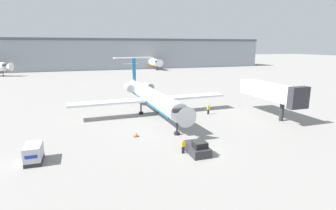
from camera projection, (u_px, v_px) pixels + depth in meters
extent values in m
plane|color=gray|center=(199.00, 154.00, 30.31)|extent=(600.00, 600.00, 0.00)
cube|color=#8C939E|center=(104.00, 55.00, 139.67)|extent=(180.00, 16.00, 14.78)
cube|color=#4C515B|center=(103.00, 40.00, 137.90)|extent=(180.00, 16.80, 1.20)
cylinder|color=silver|center=(153.00, 97.00, 46.30)|extent=(3.64, 24.22, 2.76)
cone|color=silver|center=(183.00, 115.00, 34.28)|extent=(2.84, 2.31, 2.76)
cube|color=black|center=(181.00, 110.00, 34.98)|extent=(2.37, 0.78, 0.44)
cone|color=silver|center=(135.00, 86.00, 58.71)|extent=(2.60, 3.13, 2.49)
cube|color=#0C5999|center=(153.00, 102.00, 46.50)|extent=(3.27, 21.79, 0.20)
cube|color=silver|center=(191.00, 96.00, 50.24)|extent=(13.10, 3.22, 0.36)
cube|color=silver|center=(107.00, 103.00, 44.84)|extent=(13.10, 3.22, 0.36)
cylinder|color=#ADADB7|center=(148.00, 86.00, 56.20)|extent=(1.74, 3.54, 1.61)
cylinder|color=#ADADB7|center=(129.00, 88.00, 54.76)|extent=(1.74, 3.54, 1.61)
cube|color=#0C5999|center=(134.00, 69.00, 58.41)|extent=(0.32, 2.21, 4.91)
cube|color=silver|center=(134.00, 58.00, 57.87)|extent=(8.89, 2.12, 0.20)
cylinder|color=black|center=(177.00, 128.00, 36.72)|extent=(0.24, 0.24, 1.98)
cylinder|color=black|center=(177.00, 133.00, 36.90)|extent=(0.80, 0.80, 0.40)
cylinder|color=black|center=(141.00, 109.00, 47.86)|extent=(0.24, 0.24, 1.98)
cylinder|color=black|center=(141.00, 113.00, 48.04)|extent=(0.80, 0.80, 0.40)
cylinder|color=black|center=(160.00, 107.00, 49.09)|extent=(0.24, 0.24, 1.98)
cylinder|color=black|center=(160.00, 111.00, 49.27)|extent=(0.80, 0.80, 0.40)
cube|color=#2D2D33|center=(197.00, 149.00, 30.53)|extent=(2.10, 3.91, 0.99)
cube|color=black|center=(200.00, 145.00, 29.55)|extent=(1.47, 1.41, 0.70)
cube|color=black|center=(190.00, 145.00, 32.30)|extent=(1.89, 0.30, 0.60)
cube|color=#232326|center=(34.00, 160.00, 28.20)|extent=(1.67, 3.02, 0.45)
cube|color=#B7BCC6|center=(33.00, 151.00, 27.98)|extent=(1.67, 3.02, 1.54)
cube|color=navy|center=(31.00, 157.00, 26.56)|extent=(1.17, 0.04, 0.36)
cube|color=#232838|center=(183.00, 150.00, 30.45)|extent=(0.32, 0.20, 0.84)
cube|color=yellow|center=(183.00, 144.00, 30.29)|extent=(0.40, 0.24, 0.66)
sphere|color=tan|center=(183.00, 140.00, 30.19)|extent=(0.24, 0.24, 0.24)
cube|color=#232838|center=(208.00, 112.00, 47.82)|extent=(0.32, 0.20, 0.90)
cube|color=yellow|center=(208.00, 108.00, 47.64)|extent=(0.40, 0.24, 0.71)
sphere|color=tan|center=(208.00, 105.00, 47.53)|extent=(0.26, 0.26, 0.26)
cube|color=black|center=(136.00, 136.00, 36.18)|extent=(0.64, 0.64, 0.04)
cone|color=orange|center=(136.00, 134.00, 36.11)|extent=(0.46, 0.46, 0.57)
cone|color=white|center=(8.00, 67.00, 105.82)|extent=(3.92, 4.32, 3.53)
cube|color=black|center=(5.00, 65.00, 105.74)|extent=(1.75, 3.05, 0.44)
cylinder|color=black|center=(3.00, 74.00, 106.58)|extent=(0.24, 0.24, 2.20)
cylinder|color=black|center=(3.00, 76.00, 106.78)|extent=(0.80, 0.80, 0.40)
cylinder|color=white|center=(151.00, 62.00, 141.40)|extent=(4.88, 21.85, 3.68)
cone|color=white|center=(159.00, 63.00, 130.25)|extent=(3.84, 3.14, 3.68)
cube|color=black|center=(158.00, 62.00, 131.17)|extent=(3.16, 0.87, 0.44)
cone|color=white|center=(144.00, 60.00, 153.06)|extent=(3.53, 4.23, 3.31)
cube|color=orange|center=(151.00, 64.00, 141.67)|extent=(4.39, 19.66, 0.20)
cube|color=white|center=(165.00, 63.00, 145.66)|extent=(13.65, 3.95, 0.36)
cube|color=white|center=(135.00, 63.00, 139.48)|extent=(13.65, 3.95, 0.36)
cylinder|color=#ADADB7|center=(151.00, 60.00, 150.54)|extent=(2.16, 3.11, 2.00)
cylinder|color=#ADADB7|center=(142.00, 60.00, 148.57)|extent=(2.16, 3.11, 2.00)
cube|color=orange|center=(144.00, 53.00, 152.83)|extent=(0.36, 2.21, 5.00)
cube|color=white|center=(144.00, 48.00, 152.28)|extent=(9.09, 2.30, 0.20)
cylinder|color=black|center=(157.00, 68.00, 133.12)|extent=(0.24, 0.24, 2.00)
cylinder|color=black|center=(157.00, 70.00, 133.30)|extent=(0.80, 0.80, 0.40)
cylinder|color=black|center=(146.00, 67.00, 142.70)|extent=(0.24, 0.24, 2.00)
cylinder|color=black|center=(146.00, 68.00, 142.88)|extent=(0.80, 0.80, 0.40)
cylinder|color=black|center=(154.00, 67.00, 144.42)|extent=(0.24, 0.24, 2.00)
cylinder|color=black|center=(154.00, 68.00, 144.60)|extent=(0.80, 0.80, 0.40)
cylinder|color=#2D2D33|center=(282.00, 111.00, 43.49)|extent=(0.70, 0.70, 3.20)
cube|color=#B2B7BC|center=(268.00, 90.00, 46.42)|extent=(2.60, 12.88, 2.60)
cube|color=#2D2D33|center=(299.00, 98.00, 39.91)|extent=(3.20, 1.20, 3.38)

